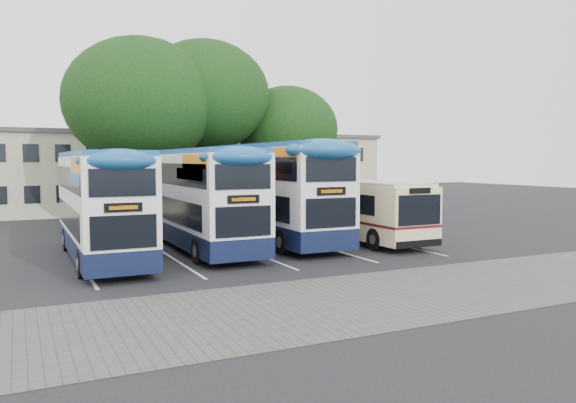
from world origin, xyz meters
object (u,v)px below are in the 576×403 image
at_px(bus_dd_mid, 200,194).
at_px(bus_dd_right, 272,188).
at_px(lamp_post, 291,146).
at_px(bus_single, 355,206).
at_px(tree_right, 287,129).
at_px(tree_left, 140,102).
at_px(tree_mid, 204,96).
at_px(bus_dd_left, 101,201).

height_order(bus_dd_mid, bus_dd_right, bus_dd_right).
relative_size(lamp_post, bus_single, 0.90).
xyz_separation_m(tree_right, bus_dd_right, (-5.95, -10.58, -3.54)).
bearing_deg(bus_dd_right, bus_single, -15.34).
height_order(tree_left, tree_mid, tree_mid).
height_order(tree_right, bus_dd_right, tree_right).
distance_m(tree_mid, bus_dd_mid, 13.17).
distance_m(tree_left, bus_dd_left, 13.06).
relative_size(tree_right, bus_dd_mid, 0.85).
height_order(tree_left, bus_single, tree_left).
distance_m(lamp_post, bus_single, 15.19).
height_order(tree_right, bus_dd_left, tree_right).
bearing_deg(bus_single, tree_right, 81.02).
relative_size(tree_mid, bus_dd_left, 1.13).
bearing_deg(lamp_post, bus_dd_left, -136.73).
height_order(tree_mid, bus_dd_left, tree_mid).
height_order(tree_left, bus_dd_left, tree_left).
height_order(bus_dd_mid, bus_single, bus_dd_mid).
bearing_deg(bus_dd_right, tree_left, 114.58).
height_order(bus_dd_right, bus_single, bus_dd_right).
bearing_deg(bus_single, bus_dd_left, -177.47).
bearing_deg(tree_right, tree_mid, -178.96).
relative_size(tree_mid, tree_right, 1.28).
bearing_deg(bus_single, bus_dd_right, 164.66).
bearing_deg(bus_dd_left, bus_dd_right, 11.39).
bearing_deg(tree_left, bus_dd_mid, -87.22).
height_order(tree_left, bus_dd_right, tree_left).
bearing_deg(tree_left, tree_mid, 10.26).
relative_size(lamp_post, tree_left, 0.79).
relative_size(tree_left, bus_dd_left, 1.10).
relative_size(bus_dd_left, bus_dd_mid, 0.97).
bearing_deg(tree_mid, lamp_post, 20.03).
relative_size(tree_left, bus_dd_right, 0.99).
xyz_separation_m(bus_dd_left, bus_dd_mid, (4.38, 0.91, 0.08)).
xyz_separation_m(bus_dd_left, bus_single, (12.40, 0.55, -0.70)).
distance_m(lamp_post, tree_right, 3.33).
relative_size(bus_dd_right, bus_single, 1.14).
bearing_deg(tree_mid, bus_single, -70.04).
height_order(tree_mid, bus_dd_right, tree_mid).
height_order(lamp_post, bus_dd_mid, lamp_post).
height_order(tree_left, tree_right, tree_left).
distance_m(tree_right, bus_dd_left, 19.17).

